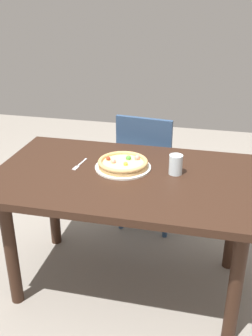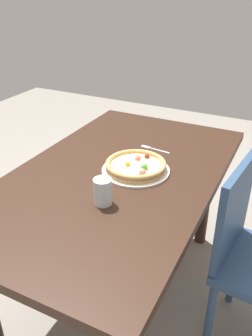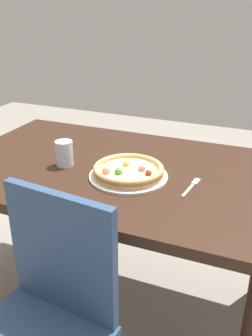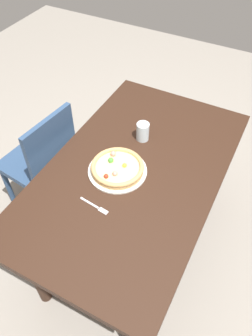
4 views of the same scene
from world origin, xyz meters
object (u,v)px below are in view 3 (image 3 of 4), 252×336
object	(u,v)px
pizza	(128,170)
drinking_glass	(64,153)
plate	(128,176)
dining_table	(124,188)
fork	(192,186)
chair_near	(41,326)

from	to	relation	value
pizza	drinking_glass	distance (m)	0.29
pizza	plate	bearing A→B (deg)	80.41
pizza	dining_table	bearing A→B (deg)	124.50
pizza	fork	world-z (taller)	pizza
plate	pizza	size ratio (longest dim) A/B	1.12
fork	drinking_glass	xyz separation A→B (m)	(-0.54, -0.01, 0.05)
fork	drinking_glass	world-z (taller)	drinking_glass
fork	drinking_glass	distance (m)	0.55
chair_near	fork	distance (m)	0.71
fork	plate	bearing A→B (deg)	101.40
chair_near	pizza	size ratio (longest dim) A/B	3.17
chair_near	plate	distance (m)	0.63
chair_near	fork	world-z (taller)	chair_near
chair_near	plate	bearing A→B (deg)	-87.84
plate	dining_table	bearing A→B (deg)	124.85
plate	pizza	distance (m)	0.03
chair_near	drinking_glass	bearing A→B (deg)	-60.45
fork	chair_near	bearing A→B (deg)	160.61
dining_table	chair_near	xyz separation A→B (m)	(0.01, -0.65, -0.15)
chair_near	drinking_glass	world-z (taller)	chair_near
chair_near	dining_table	bearing A→B (deg)	-82.81
drinking_glass	chair_near	bearing A→B (deg)	-66.98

